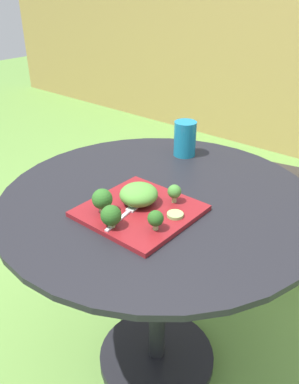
{
  "coord_description": "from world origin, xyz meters",
  "views": [
    {
      "loc": [
        0.64,
        -0.81,
        1.32
      ],
      "look_at": [
        0.01,
        -0.06,
        0.78
      ],
      "focal_mm": 36.88,
      "sensor_mm": 36.0,
      "label": 1
    }
  ],
  "objects_px": {
    "salad_plate": "(140,211)",
    "patio_chair": "(286,169)",
    "drinking_glass": "(185,140)",
    "fork": "(126,214)"
  },
  "relations": [
    {
      "from": "patio_chair",
      "to": "salad_plate",
      "type": "xyz_separation_m",
      "value": [
        -0.04,
        -1.0,
        0.22
      ]
    },
    {
      "from": "salad_plate",
      "to": "patio_chair",
      "type": "bearing_deg",
      "value": 87.68
    },
    {
      "from": "drinking_glass",
      "to": "fork",
      "type": "bearing_deg",
      "value": -73.8
    },
    {
      "from": "patio_chair",
      "to": "salad_plate",
      "type": "bearing_deg",
      "value": -92.32
    },
    {
      "from": "drinking_glass",
      "to": "fork",
      "type": "height_order",
      "value": "drinking_glass"
    },
    {
      "from": "patio_chair",
      "to": "salad_plate",
      "type": "height_order",
      "value": "patio_chair"
    },
    {
      "from": "drinking_glass",
      "to": "salad_plate",
      "type": "bearing_deg",
      "value": -70.99
    },
    {
      "from": "fork",
      "to": "patio_chair",
      "type": "bearing_deg",
      "value": 87.32
    },
    {
      "from": "drinking_glass",
      "to": "fork",
      "type": "distance_m",
      "value": 0.48
    },
    {
      "from": "salad_plate",
      "to": "drinking_glass",
      "type": "relative_size",
      "value": 2.27
    }
  ]
}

